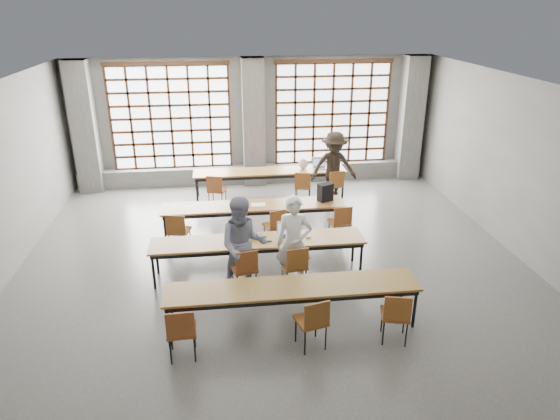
# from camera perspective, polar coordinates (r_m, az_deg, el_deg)

# --- Properties ---
(floor) EXTENTS (11.00, 11.00, 0.00)m
(floor) POSITION_cam_1_polar(r_m,az_deg,el_deg) (9.71, -0.50, -7.18)
(floor) COLOR #51514E
(floor) RESTS_ON ground
(ceiling) EXTENTS (11.00, 11.00, 0.00)m
(ceiling) POSITION_cam_1_polar(r_m,az_deg,el_deg) (8.53, -0.59, 13.66)
(ceiling) COLOR silver
(ceiling) RESTS_ON floor
(wall_back) EXTENTS (10.00, 0.00, 10.00)m
(wall_back) POSITION_cam_1_polar(r_m,az_deg,el_deg) (14.24, -3.12, 10.15)
(wall_back) COLOR #5D5D5B
(wall_back) RESTS_ON floor
(wall_right) EXTENTS (0.00, 11.00, 11.00)m
(wall_right) POSITION_cam_1_polar(r_m,az_deg,el_deg) (10.72, 27.10, 3.41)
(wall_right) COLOR #5D5D5B
(wall_right) RESTS_ON floor
(column_left) EXTENTS (0.60, 0.55, 3.50)m
(column_left) POSITION_cam_1_polar(r_m,az_deg,el_deg) (14.38, -21.44, 8.75)
(column_left) COLOR #51514F
(column_left) RESTS_ON floor
(column_mid) EXTENTS (0.60, 0.55, 3.50)m
(column_mid) POSITION_cam_1_polar(r_m,az_deg,el_deg) (13.97, -3.03, 9.90)
(column_mid) COLOR #51514F
(column_mid) RESTS_ON floor
(column_right) EXTENTS (0.60, 0.55, 3.50)m
(column_right) POSITION_cam_1_polar(r_m,az_deg,el_deg) (14.96, 14.70, 10.07)
(column_right) COLOR #51514F
(column_right) RESTS_ON floor
(window_left) EXTENTS (3.32, 0.12, 3.00)m
(window_left) POSITION_cam_1_polar(r_m,az_deg,el_deg) (14.16, -12.37, 10.21)
(window_left) COLOR white
(window_left) RESTS_ON wall_back
(window_right) EXTENTS (3.32, 0.12, 3.00)m
(window_right) POSITION_cam_1_polar(r_m,az_deg,el_deg) (14.46, 5.98, 10.86)
(window_right) COLOR white
(window_right) RESTS_ON wall_back
(sill_ledge) EXTENTS (9.80, 0.35, 0.50)m
(sill_ledge) POSITION_cam_1_polar(r_m,az_deg,el_deg) (14.45, -2.93, 4.16)
(sill_ledge) COLOR #51514F
(sill_ledge) RESTS_ON floor
(desk_row_a) EXTENTS (4.00, 0.70, 0.73)m
(desk_row_a) POSITION_cam_1_polar(r_m,az_deg,el_deg) (13.20, -1.17, 4.27)
(desk_row_a) COLOR brown
(desk_row_a) RESTS_ON floor
(desk_row_b) EXTENTS (4.00, 0.70, 0.73)m
(desk_row_b) POSITION_cam_1_polar(r_m,az_deg,el_deg) (10.96, -3.01, 0.29)
(desk_row_b) COLOR brown
(desk_row_b) RESTS_ON floor
(desk_row_c) EXTENTS (4.00, 0.70, 0.73)m
(desk_row_c) POSITION_cam_1_polar(r_m,az_deg,el_deg) (9.36, -2.52, -3.80)
(desk_row_c) COLOR brown
(desk_row_c) RESTS_ON floor
(desk_row_d) EXTENTS (4.00, 0.70, 0.73)m
(desk_row_d) POSITION_cam_1_polar(r_m,az_deg,el_deg) (7.93, 1.43, -9.09)
(desk_row_d) COLOR brown
(desk_row_d) RESTS_ON floor
(chair_back_left) EXTENTS (0.53, 0.53, 0.88)m
(chair_back_left) POSITION_cam_1_polar(r_m,az_deg,el_deg) (12.59, -7.33, 2.53)
(chair_back_left) COLOR brown
(chair_back_left) RESTS_ON floor
(chair_back_mid) EXTENTS (0.51, 0.51, 0.88)m
(chair_back_mid) POSITION_cam_1_polar(r_m,az_deg,el_deg) (12.76, 2.63, 2.97)
(chair_back_mid) COLOR maroon
(chair_back_mid) RESTS_ON floor
(chair_back_right) EXTENTS (0.49, 0.49, 0.88)m
(chair_back_right) POSITION_cam_1_polar(r_m,az_deg,el_deg) (12.92, 6.28, 3.11)
(chair_back_right) COLOR brown
(chair_back_right) RESTS_ON floor
(chair_mid_left) EXTENTS (0.51, 0.51, 0.88)m
(chair_mid_left) POSITION_cam_1_polar(r_m,az_deg,el_deg) (10.46, -11.61, -2.09)
(chair_mid_left) COLOR brown
(chair_mid_left) RESTS_ON floor
(chair_mid_centre) EXTENTS (0.53, 0.53, 0.88)m
(chair_mid_centre) POSITION_cam_1_polar(r_m,az_deg,el_deg) (10.48, -0.42, -1.55)
(chair_mid_centre) COLOR brown
(chair_mid_centre) RESTS_ON floor
(chair_mid_right) EXTENTS (0.46, 0.47, 0.88)m
(chair_mid_right) POSITION_cam_1_polar(r_m,az_deg,el_deg) (10.71, 6.96, -1.17)
(chair_mid_right) COLOR brown
(chair_mid_right) RESTS_ON floor
(chair_front_left) EXTENTS (0.50, 0.50, 0.88)m
(chair_front_left) POSITION_cam_1_polar(r_m,az_deg,el_deg) (8.86, -4.00, -6.43)
(chair_front_left) COLOR brown
(chair_front_left) RESTS_ON floor
(chair_front_right) EXTENTS (0.48, 0.48, 0.88)m
(chair_front_right) POSITION_cam_1_polar(r_m,az_deg,el_deg) (8.93, 1.77, -6.10)
(chair_front_right) COLOR brown
(chair_front_right) RESTS_ON floor
(chair_near_left) EXTENTS (0.44, 0.44, 0.88)m
(chair_near_left) POSITION_cam_1_polar(r_m,az_deg,el_deg) (7.44, -11.23, -13.15)
(chair_near_left) COLOR brown
(chair_near_left) RESTS_ON floor
(chair_near_mid) EXTENTS (0.51, 0.51, 0.88)m
(chair_near_mid) POSITION_cam_1_polar(r_m,az_deg,el_deg) (7.52, 3.83, -12.29)
(chair_near_mid) COLOR brown
(chair_near_mid) RESTS_ON floor
(chair_near_right) EXTENTS (0.51, 0.51, 0.88)m
(chair_near_right) POSITION_cam_1_polar(r_m,az_deg,el_deg) (7.82, 13.13, -11.36)
(chair_near_right) COLOR brown
(chair_near_right) RESTS_ON floor
(student_male) EXTENTS (0.71, 0.54, 1.75)m
(student_male) POSITION_cam_1_polar(r_m,az_deg,el_deg) (8.89, 1.60, -3.79)
(student_male) COLOR silver
(student_male) RESTS_ON floor
(student_female) EXTENTS (0.89, 0.70, 1.79)m
(student_female) POSITION_cam_1_polar(r_m,az_deg,el_deg) (8.80, -4.22, -4.01)
(student_female) COLOR navy
(student_female) RESTS_ON floor
(student_back) EXTENTS (1.19, 0.69, 1.84)m
(student_back) POSITION_cam_1_polar(r_m,az_deg,el_deg) (12.91, 6.17, 4.90)
(student_back) COLOR black
(student_back) RESTS_ON floor
(laptop_front) EXTENTS (0.38, 0.33, 0.26)m
(laptop_front) POSITION_cam_1_polar(r_m,az_deg,el_deg) (9.46, 0.77, -2.63)
(laptop_front) COLOR #B5B6BA
(laptop_front) RESTS_ON desk_row_c
(laptop_back) EXTENTS (0.37, 0.32, 0.26)m
(laptop_back) POSITION_cam_1_polar(r_m,az_deg,el_deg) (13.46, 4.54, 5.14)
(laptop_back) COLOR #B3B2B7
(laptop_back) RESTS_ON desk_row_a
(mouse) EXTENTS (0.10, 0.07, 0.04)m
(mouse) POSITION_cam_1_polar(r_m,az_deg,el_deg) (9.42, 3.26, -3.07)
(mouse) COLOR silver
(mouse) RESTS_ON desk_row_c
(green_box) EXTENTS (0.27, 0.17, 0.09)m
(green_box) POSITION_cam_1_polar(r_m,az_deg,el_deg) (9.38, -2.87, -2.99)
(green_box) COLOR green
(green_box) RESTS_ON desk_row_c
(phone) EXTENTS (0.14, 0.09, 0.01)m
(phone) POSITION_cam_1_polar(r_m,az_deg,el_deg) (9.26, -1.36, -3.61)
(phone) COLOR black
(phone) RESTS_ON desk_row_c
(paper_sheet_a) EXTENTS (0.35, 0.29, 0.00)m
(paper_sheet_a) POSITION_cam_1_polar(r_m,az_deg,el_deg) (10.96, -6.16, 0.56)
(paper_sheet_a) COLOR white
(paper_sheet_a) RESTS_ON desk_row_b
(paper_sheet_b) EXTENTS (0.32, 0.25, 0.00)m
(paper_sheet_b) POSITION_cam_1_polar(r_m,az_deg,el_deg) (10.88, -4.57, 0.44)
(paper_sheet_b) COLOR white
(paper_sheet_b) RESTS_ON desk_row_b
(paper_sheet_c) EXTENTS (0.30, 0.22, 0.00)m
(paper_sheet_c) POSITION_cam_1_polar(r_m,az_deg,el_deg) (10.94, -2.49, 0.63)
(paper_sheet_c) COLOR white
(paper_sheet_c) RESTS_ON desk_row_b
(backpack) EXTENTS (0.37, 0.31, 0.40)m
(backpack) POSITION_cam_1_polar(r_m,az_deg,el_deg) (11.12, 5.20, 2.04)
(backpack) COLOR black
(backpack) RESTS_ON desk_row_b
(plastic_bag) EXTENTS (0.28, 0.23, 0.29)m
(plastic_bag) POSITION_cam_1_polar(r_m,az_deg,el_deg) (13.30, 2.68, 5.34)
(plastic_bag) COLOR silver
(plastic_bag) RESTS_ON desk_row_a
(red_pouch) EXTENTS (0.21, 0.12, 0.06)m
(red_pouch) POSITION_cam_1_polar(r_m,az_deg,el_deg) (7.53, -11.20, -13.02)
(red_pouch) COLOR maroon
(red_pouch) RESTS_ON chair_near_left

